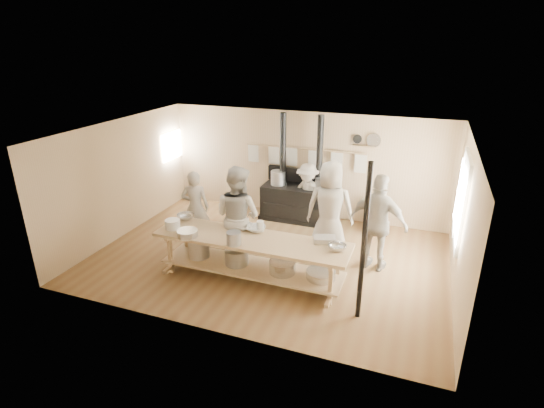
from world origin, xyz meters
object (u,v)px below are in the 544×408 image
at_px(cook_by_window, 307,194).
at_px(roasting_pan, 325,239).
at_px(cook_left, 238,216).
at_px(chair, 378,223).
at_px(prep_table, 251,254).
at_px(cook_right, 378,223).
at_px(stove, 299,199).
at_px(cook_far_left, 195,207).
at_px(cook_center, 330,209).

relative_size(cook_by_window, roasting_pan, 3.81).
distance_m(cook_left, chair, 3.46).
bearing_deg(chair, prep_table, -140.39).
relative_size(cook_left, chair, 2.40).
distance_m(cook_left, cook_right, 2.67).
bearing_deg(cook_left, cook_right, -150.45).
bearing_deg(cook_by_window, roasting_pan, -56.06).
distance_m(stove, cook_by_window, 0.37).
height_order(cook_far_left, roasting_pan, cook_far_left).
distance_m(cook_by_window, chair, 1.76).
distance_m(cook_far_left, roasting_pan, 3.11).
bearing_deg(cook_left, prep_table, 147.68).
distance_m(cook_far_left, chair, 4.14).
bearing_deg(roasting_pan, chair, 75.56).
distance_m(prep_table, cook_left, 0.87).
xyz_separation_m(cook_far_left, cook_center, (2.83, 0.48, 0.18)).
bearing_deg(chair, cook_center, -138.65).
distance_m(prep_table, cook_right, 2.46).
xyz_separation_m(cook_far_left, chair, (3.68, 1.82, -0.57)).
bearing_deg(chair, stove, 159.23).
relative_size(stove, roasting_pan, 6.64).
distance_m(cook_right, chair, 1.81).
bearing_deg(cook_by_window, cook_far_left, -126.18).
bearing_deg(roasting_pan, stove, 115.54).
distance_m(cook_center, roasting_pan, 1.22).
bearing_deg(cook_right, stove, -27.75).
relative_size(prep_table, cook_far_left, 2.22).
distance_m(prep_table, roasting_pan, 1.38).
bearing_deg(prep_table, cook_center, 54.45).
relative_size(stove, cook_far_left, 1.60).
bearing_deg(stove, roasting_pan, -64.46).
bearing_deg(roasting_pan, cook_right, 47.62).
bearing_deg(chair, roasting_pan, -120.74).
xyz_separation_m(stove, prep_table, (-0.00, -3.02, -0.00)).
relative_size(cook_far_left, cook_left, 0.81).
distance_m(stove, chair, 1.96).
bearing_deg(cook_far_left, cook_right, 163.83).
bearing_deg(stove, cook_far_left, -131.41).
xyz_separation_m(cook_left, cook_right, (2.58, 0.69, -0.04)).
relative_size(cook_by_window, chair, 1.79).
bearing_deg(cook_far_left, cook_center, 171.02).
relative_size(stove, prep_table, 0.72).
bearing_deg(cook_left, cook_by_window, -92.99).
height_order(cook_far_left, cook_left, cook_left).
bearing_deg(cook_by_window, chair, 12.09).
bearing_deg(prep_table, cook_by_window, 85.03).
xyz_separation_m(prep_table, cook_by_window, (0.25, 2.85, 0.23)).
relative_size(cook_center, roasting_pan, 5.06).
bearing_deg(cook_right, cook_by_window, -28.54).
relative_size(stove, cook_by_window, 1.74).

